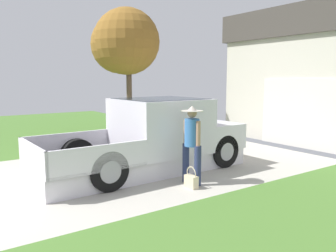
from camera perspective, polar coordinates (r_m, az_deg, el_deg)
The scene contains 5 objects.
pickup_truck at distance 8.27m, azimuth -1.80°, elevation -1.97°, with size 2.08×5.05×1.70m.
person_with_hat at distance 7.10m, azimuth 3.95°, elevation -2.27°, with size 0.49×0.44×1.63m.
handbag at distance 7.00m, azimuth 3.86°, elevation -8.98°, with size 0.30×0.14×0.44m.
front_yard_tree at distance 13.97m, azimuth -7.31°, elevation 13.45°, with size 2.68×2.60×4.89m.
wheeled_trash_bin at distance 13.37m, azimuth -0.35°, elevation 1.08°, with size 0.60×0.72×1.08m.
Camera 1 is at (7.20, 0.03, 2.18)m, focal length 36.92 mm.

